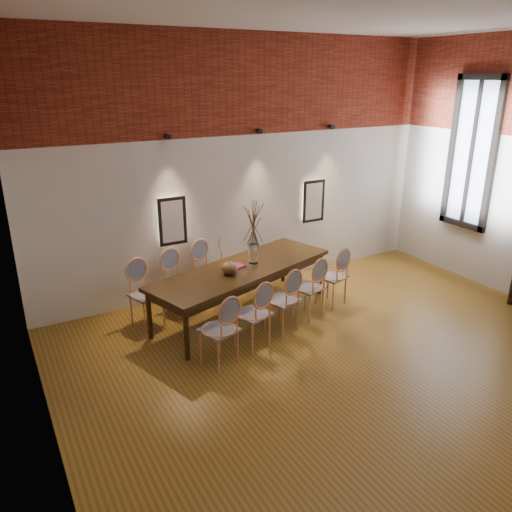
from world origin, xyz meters
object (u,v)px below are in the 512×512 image
chair_near_a (219,330)px  vase (253,254)px  chair_far_c (209,272)px  chair_near_d (308,287)px  chair_far_d (235,262)px  book (235,267)px  chair_near_c (282,300)px  dining_table (243,291)px  chair_far_e (260,254)px  chair_near_e (331,276)px  chair_far_b (179,283)px  bowl (229,268)px  chair_near_b (252,314)px  chair_far_a (146,294)px

chair_near_a → vase: vase is taller
chair_far_c → vase: 0.90m
chair_near_d → chair_near_a: bearing=180.0°
chair_far_c → chair_far_d: size_ratio=1.00×
vase → book: size_ratio=1.15×
chair_near_a → vase: 1.65m
vase → chair_near_c: bearing=-89.7°
book → chair_far_c: bearing=100.3°
dining_table → chair_far_e: chair_far_e is taller
chair_near_e → book: (-1.45, 0.40, 0.30)m
chair_near_c → chair_far_b: bearing=111.3°
chair_near_d → chair_far_c: 1.61m
chair_far_e → bowl: (-1.17, -1.21, 0.37)m
chair_far_d → chair_near_b: bearing=52.0°
chair_near_b → chair_far_c: bearing=68.7°
chair_near_e → chair_far_d: bearing=111.3°
dining_table → chair_far_c: 0.76m
chair_far_b → vase: size_ratio=3.13×
chair_near_c → chair_far_d: (0.11, 1.61, 0.00)m
chair_far_a → vase: 1.65m
chair_far_e → chair_near_a: bearing=32.6°
chair_near_d → chair_far_a: same height
dining_table → chair_near_e: (1.34, -0.37, 0.09)m
chair_near_e → book: chair_near_e is taller
chair_near_d → chair_near_e: 0.59m
chair_near_a → chair_near_d: size_ratio=1.00×
chair_near_e → chair_far_b: bearing=139.5°
chair_near_e → chair_far_b: same height
vase → chair_near_d: bearing=-47.2°
chair_near_b → book: 1.00m
chair_far_a → chair_far_c: (1.12, 0.35, 0.00)m
chair_far_d → bowl: size_ratio=3.92×
chair_far_b → chair_far_a: bearing=0.0°
chair_near_b → chair_near_e: size_ratio=1.00×
chair_far_c → vase: size_ratio=3.13×
chair_near_a → book: 1.39m
chair_far_c → dining_table: bearing=90.0°
chair_near_b → chair_near_e: same height
chair_far_e → book: 1.47m
chair_near_c → chair_far_a: 1.91m
chair_far_c → chair_far_d: (0.56, 0.18, 0.00)m
chair_near_d → chair_far_e: size_ratio=1.00×
chair_near_c → chair_far_c: size_ratio=1.00×
chair_near_e → chair_far_e: (-0.45, 1.43, 0.00)m
chair_far_b → book: chair_far_b is taller
chair_far_a → chair_near_a: bearing=90.0°
chair_near_a → bowl: bearing=39.1°
chair_near_e → book: size_ratio=3.62×
vase → chair_near_a: bearing=-134.4°
chair_near_b → chair_near_c: bearing=-0.0°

